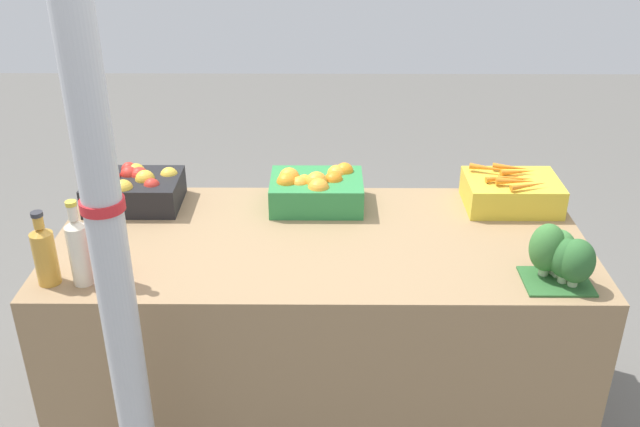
{
  "coord_description": "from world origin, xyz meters",
  "views": [
    {
      "loc": [
        0.01,
        -2.28,
        2.1
      ],
      "look_at": [
        0.0,
        0.0,
        0.92
      ],
      "focal_mm": 40.0,
      "sensor_mm": 36.0,
      "label": 1
    }
  ],
  "objects": [
    {
      "name": "ground_plane",
      "position": [
        0.0,
        0.0,
        0.0
      ],
      "size": [
        10.0,
        10.0,
        0.0
      ],
      "primitive_type": "plane",
      "color": "#605E59"
    },
    {
      "name": "market_table",
      "position": [
        0.0,
        0.0,
        0.41
      ],
      "size": [
        1.94,
        0.86,
        0.82
      ],
      "primitive_type": "cube",
      "color": "#937551",
      "rests_on": "ground_plane"
    },
    {
      "name": "support_pole",
      "position": [
        -0.56,
        -0.62,
        1.16
      ],
      "size": [
        0.12,
        0.12,
        2.31
      ],
      "color": "#B7BABF",
      "rests_on": "ground_plane"
    },
    {
      "name": "apple_crate",
      "position": [
        -0.74,
        0.27,
        0.9
      ],
      "size": [
        0.36,
        0.26,
        0.15
      ],
      "color": "black",
      "rests_on": "market_table"
    },
    {
      "name": "orange_crate",
      "position": [
        -0.02,
        0.27,
        0.9
      ],
      "size": [
        0.36,
        0.26,
        0.16
      ],
      "color": "#2D8442",
      "rests_on": "market_table"
    },
    {
      "name": "carrot_crate",
      "position": [
        0.76,
        0.27,
        0.89
      ],
      "size": [
        0.36,
        0.26,
        0.15
      ],
      "color": "gold",
      "rests_on": "market_table"
    },
    {
      "name": "broccoli_pile",
      "position": [
        0.79,
        -0.28,
        0.92
      ],
      "size": [
        0.22,
        0.19,
        0.19
      ],
      "color": "#2D602D",
      "rests_on": "market_table"
    },
    {
      "name": "juice_bottle_amber",
      "position": [
        -0.89,
        -0.31,
        0.93
      ],
      "size": [
        0.07,
        0.07,
        0.26
      ],
      "color": "gold",
      "rests_on": "market_table"
    },
    {
      "name": "juice_bottle_cloudy",
      "position": [
        -0.77,
        -0.31,
        0.95
      ],
      "size": [
        0.07,
        0.07,
        0.3
      ],
      "color": "beige",
      "rests_on": "market_table"
    },
    {
      "name": "juice_bottle_ruby",
      "position": [
        -0.67,
        -0.31,
        0.94
      ],
      "size": [
        0.06,
        0.06,
        0.27
      ],
      "color": "#B2333D",
      "rests_on": "market_table"
    }
  ]
}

